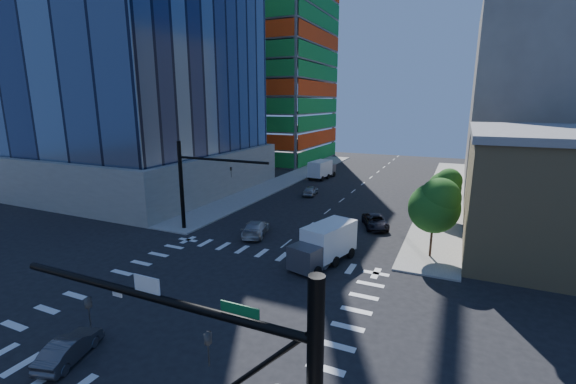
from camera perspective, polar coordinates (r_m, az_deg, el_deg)
The scene contains 15 objects.
ground at distance 26.82m, azimuth -11.42°, elevation -15.79°, with size 160.00×160.00×0.00m, color black.
road_markings at distance 26.82m, azimuth -11.42°, elevation -15.79°, with size 20.00×20.00×0.01m, color silver.
sidewalk_ne at distance 60.23m, azimuth 22.22°, elevation -0.14°, with size 5.00×60.00×0.15m, color gray.
sidewalk_nw at distance 65.83m, azimuth -0.00°, elevation 1.90°, with size 5.00×60.00×0.15m, color gray.
construction_building at distance 91.59m, azimuth -3.04°, elevation 20.45°, with size 25.16×34.50×70.60m.
bg_building_ne at distance 74.96m, azimuth 35.06°, elevation 11.67°, with size 24.00×30.00×28.00m, color slate.
signal_mast_nw at distance 39.45m, azimuth -13.91°, elevation 1.97°, with size 10.20×0.40×9.00m.
tree_south at distance 33.77m, azimuth 21.06°, elevation -1.78°, with size 4.16×4.16×6.82m.
tree_north at distance 45.62m, azimuth 22.36°, elevation 0.90°, with size 3.54×3.52×5.78m.
car_nb_far at distance 41.56m, azimuth 12.81°, elevation -4.27°, with size 2.24×4.85×1.35m, color black.
car_sb_near at distance 38.38m, azimuth -4.81°, elevation -5.35°, with size 2.05×5.04×1.46m, color #B9B9B9.
car_sb_mid at distance 54.80m, azimuth 3.35°, elevation 0.25°, with size 1.62×4.03×1.37m, color #96989D.
car_sb_cross at distance 23.93m, azimuth -29.63°, elevation -19.47°, with size 1.33×3.81×1.26m, color #434246.
box_truck_near at distance 31.53m, azimuth 5.09°, elevation -8.23°, with size 4.11×6.52×3.17m.
box_truck_far at distance 67.13m, azimuth 5.16°, elevation 3.22°, with size 3.19×6.27×3.16m.
Camera 1 is at (14.13, -18.84, 12.84)m, focal length 24.00 mm.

